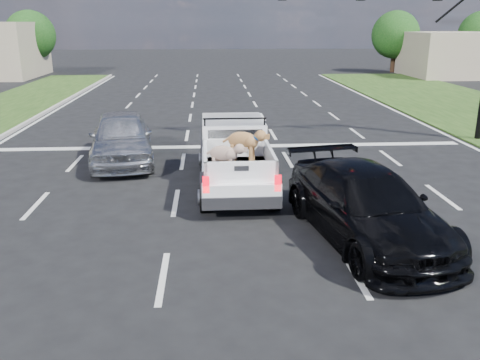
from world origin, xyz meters
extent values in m
plane|color=black|center=(0.00, 0.00, 0.00)|extent=(160.00, 160.00, 0.00)
cube|color=silver|center=(-5.25, 6.00, 0.01)|extent=(0.12, 60.00, 0.01)
cube|color=silver|center=(-1.75, 6.00, 0.01)|extent=(0.12, 60.00, 0.01)
cube|color=silver|center=(1.75, 6.00, 0.01)|extent=(0.12, 60.00, 0.01)
cube|color=silver|center=(5.25, 6.00, 0.01)|extent=(0.12, 60.00, 0.01)
cube|color=silver|center=(0.00, 10.00, 0.01)|extent=(17.00, 0.45, 0.01)
cylinder|color=#332114|center=(-16.00, 38.00, 1.08)|extent=(0.44, 0.44, 2.16)
sphere|color=#103C10|center=(-16.00, 38.00, 3.30)|extent=(4.20, 4.20, 4.20)
cylinder|color=#332114|center=(16.00, 38.00, 1.08)|extent=(0.44, 0.44, 2.16)
sphere|color=#103C10|center=(16.00, 38.00, 3.30)|extent=(4.20, 4.20, 4.20)
cylinder|color=#332114|center=(24.00, 38.00, 1.08)|extent=(0.44, 0.44, 2.16)
cylinder|color=black|center=(-0.98, 3.30, 0.36)|extent=(0.27, 0.73, 0.73)
cylinder|color=black|center=(0.69, 3.31, 0.36)|extent=(0.27, 0.73, 0.73)
cylinder|color=black|center=(-1.00, 6.84, 0.36)|extent=(0.27, 0.73, 0.73)
cylinder|color=black|center=(0.66, 6.85, 0.36)|extent=(0.27, 0.73, 0.73)
cube|color=white|center=(-0.16, 5.12, 0.63)|extent=(1.85, 5.09, 0.50)
cube|color=white|center=(-0.17, 6.32, 1.29)|extent=(1.78, 2.22, 0.82)
cube|color=black|center=(-0.16, 5.23, 1.32)|extent=(1.49, 0.04, 0.59)
cylinder|color=black|center=(-0.16, 5.36, 1.90)|extent=(1.73, 0.06, 0.05)
cube|color=black|center=(-0.15, 4.00, 0.85)|extent=(1.72, 2.45, 0.06)
cube|color=white|center=(-0.97, 3.99, 1.13)|extent=(0.09, 2.44, 0.50)
cube|color=white|center=(0.66, 4.00, 1.13)|extent=(0.09, 2.44, 0.50)
cube|color=white|center=(-0.14, 2.81, 1.13)|extent=(1.71, 0.09, 0.50)
cube|color=red|center=(-0.96, 2.61, 0.91)|extent=(0.15, 0.06, 0.38)
cube|color=red|center=(0.67, 2.62, 0.91)|extent=(0.15, 0.06, 0.38)
cube|color=black|center=(-0.14, 2.68, 0.46)|extent=(1.84, 0.30, 0.29)
imported|color=#B5B7BD|center=(-3.71, 8.10, 0.82)|extent=(2.61, 5.04, 1.64)
imported|color=black|center=(2.37, 1.47, 0.75)|extent=(2.99, 5.47, 1.50)
camera|label=1|loc=(-0.87, -8.27, 4.41)|focal=38.00mm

